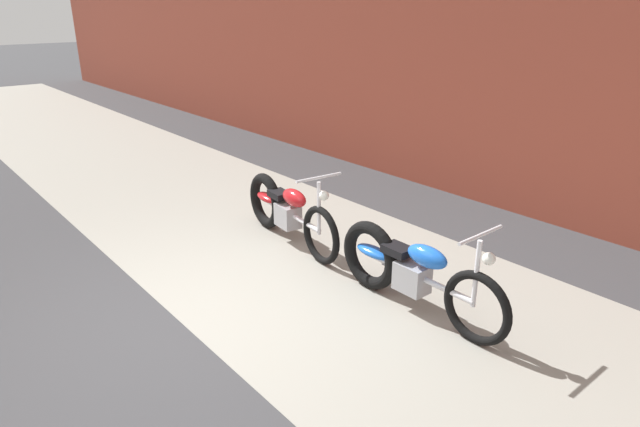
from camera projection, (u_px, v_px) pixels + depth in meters
The scene contains 5 objects.
ground_plane at pixel (183, 324), 5.11m from camera, with size 80.00×80.00×0.00m, color #38383A.
sidewalk_slab at pixel (326, 269), 6.16m from camera, with size 36.00×3.50×0.01m, color gray.
brick_building_wall at pixel (521, 43), 7.41m from camera, with size 36.00×0.50×4.56m, color brown.
motorcycle_red at pixel (285, 209), 6.81m from camera, with size 2.00×0.60×1.03m.
motorcycle_blue at pixel (406, 269), 5.29m from camera, with size 2.01×0.58×1.03m.
Camera 1 is at (4.19, -1.85, 2.80)m, focal length 30.94 mm.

